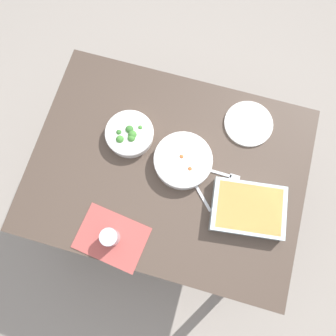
{
  "coord_description": "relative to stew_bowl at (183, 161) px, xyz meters",
  "views": [
    {
      "loc": [
        -0.09,
        0.34,
        2.09
      ],
      "look_at": [
        0.0,
        0.0,
        0.74
      ],
      "focal_mm": 34.08,
      "sensor_mm": 36.0,
      "label": 1
    }
  ],
  "objects": [
    {
      "name": "ground_plane",
      "position": [
        0.06,
        0.04,
        -0.77
      ],
      "size": [
        6.0,
        6.0,
        0.0
      ],
      "primitive_type": "plane",
      "color": "#9E9389"
    },
    {
      "name": "stew_bowl",
      "position": [
        0.0,
        0.0,
        0.0
      ],
      "size": [
        0.25,
        0.25,
        0.06
      ],
      "color": "white",
      "rests_on": "dining_table"
    },
    {
      "name": "broccoli_bowl",
      "position": [
        0.26,
        -0.05,
        -0.0
      ],
      "size": [
        0.21,
        0.21,
        0.07
      ],
      "color": "white",
      "rests_on": "dining_table"
    },
    {
      "name": "fork_on_table",
      "position": [
        -0.18,
        0.0,
        -0.03
      ],
      "size": [
        0.18,
        0.02,
        0.01
      ],
      "color": "silver",
      "rests_on": "dining_table"
    },
    {
      "name": "side_plate",
      "position": [
        -0.24,
        -0.26,
        -0.03
      ],
      "size": [
        0.22,
        0.22,
        0.01
      ],
      "primitive_type": "cylinder",
      "color": "white",
      "rests_on": "dining_table"
    },
    {
      "name": "placemat",
      "position": [
        0.2,
        0.39,
        -0.03
      ],
      "size": [
        0.3,
        0.23,
        0.0
      ],
      "primitive_type": "cube",
      "rotation": [
        0.0,
        0.0,
        -0.13
      ],
      "color": "#B24C47",
      "rests_on": "dining_table"
    },
    {
      "name": "drink_cup",
      "position": [
        0.2,
        0.39,
        0.01
      ],
      "size": [
        0.07,
        0.07,
        0.08
      ],
      "color": "#B2BCC6",
      "rests_on": "dining_table"
    },
    {
      "name": "baking_dish",
      "position": [
        -0.31,
        0.13,
        0.0
      ],
      "size": [
        0.33,
        0.26,
        0.06
      ],
      "color": "silver",
      "rests_on": "dining_table"
    },
    {
      "name": "dining_table",
      "position": [
        0.06,
        0.04,
        -0.12
      ],
      "size": [
        1.2,
        0.9,
        0.74
      ],
      "color": "#4C3D33",
      "rests_on": "ground_plane"
    },
    {
      "name": "spoon_by_stew",
      "position": [
        -0.09,
        0.09,
        -0.03
      ],
      "size": [
        0.14,
        0.14,
        0.01
      ],
      "color": "silver",
      "rests_on": "dining_table"
    }
  ]
}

